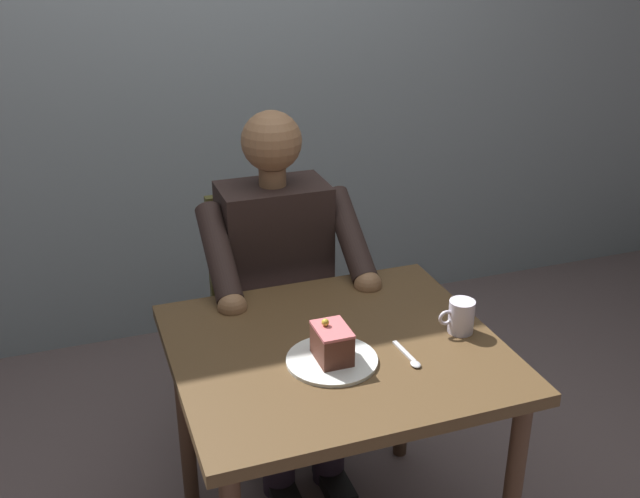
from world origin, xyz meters
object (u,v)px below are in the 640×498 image
Objects in this scene: dining_table at (336,375)px; dessert_spoon at (410,358)px; seated_person at (282,290)px; cake_slice at (332,343)px; chair at (269,306)px; coffee_cup at (461,316)px.

dessert_spoon is at bearing 140.62° from dining_table.
cake_slice is (0.04, 0.59, 0.14)m from seated_person.
chair reaches higher than coffee_cup.
dining_table is 0.23m from dessert_spoon.
seated_person reaches higher than dessert_spoon.
seated_person is 10.74× the size of cake_slice.
seated_person is at bearing -90.00° from dining_table.
chair is 0.23m from seated_person.
seated_person reaches higher than chair.
chair is 0.87m from dessert_spoon.
dining_table is at bearing -7.29° from coffee_cup.
chair is 0.82m from cake_slice.
dessert_spoon is at bearing 163.45° from cake_slice.
chair is at bearing -64.32° from coffee_cup.
seated_person reaches higher than coffee_cup.
dining_table is at bearing 90.00° from seated_person.
dessert_spoon is (-0.20, 0.06, -0.05)m from cake_slice.
seated_person is 0.68m from dessert_spoon.
dining_table is at bearing -118.74° from cake_slice.
chair is 0.73× the size of seated_person.
chair is at bearing -79.02° from dessert_spoon.
chair is 7.80× the size of cake_slice.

